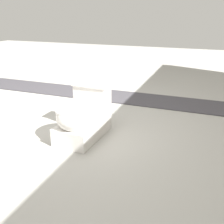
{
  "coord_description": "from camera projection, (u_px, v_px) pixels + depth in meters",
  "views": [
    {
      "loc": [
        2.14,
        1.2,
        1.16
      ],
      "look_at": [
        0.07,
        0.41,
        0.3
      ],
      "focal_mm": 42.0,
      "sensor_mm": 36.0,
      "label": 1
    }
  ],
  "objects": [
    {
      "name": "ground_plane",
      "position": [
        77.0,
        132.0,
        2.68
      ],
      "size": [
        14.0,
        14.0,
        0.0
      ],
      "primitive_type": "plane",
      "color": "#A8A59E"
    },
    {
      "name": "toilet",
      "position": [
        83.0,
        116.0,
        2.5
      ],
      "size": [
        0.65,
        0.41,
        0.52
      ],
      "rotation": [
        0.0,
        0.0,
        -0.04
      ],
      "color": "white",
      "rests_on": "ground"
    },
    {
      "name": "gravel_strip",
      "position": [
        152.0,
        100.0,
        3.61
      ],
      "size": [
        0.56,
        8.0,
        0.01
      ],
      "primitive_type": "cube",
      "color": "#423F44",
      "rests_on": "ground"
    }
  ]
}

